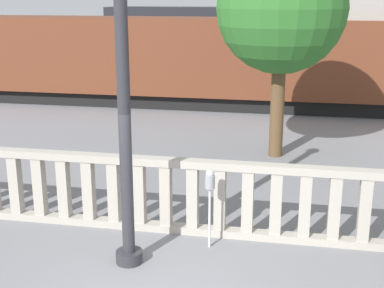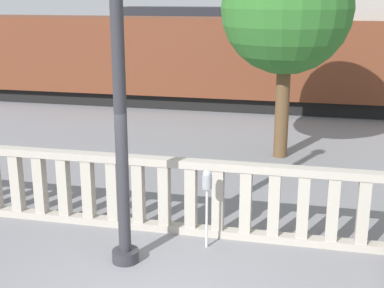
% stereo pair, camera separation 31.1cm
% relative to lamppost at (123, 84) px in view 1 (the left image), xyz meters
% --- Properties ---
extents(balustrade, '(17.60, 0.24, 1.42)m').
position_rel_lamppost_xyz_m(balustrade, '(0.81, 1.29, -2.25)').
color(balustrade, '#ADA599').
rests_on(balustrade, ground).
extents(lamppost, '(0.44, 0.44, 6.02)m').
position_rel_lamppost_xyz_m(lamppost, '(0.00, 0.00, 0.00)').
color(lamppost, '#2D2D33').
rests_on(lamppost, ground).
extents(parking_meter, '(0.17, 0.17, 1.42)m').
position_rel_lamppost_xyz_m(parking_meter, '(1.20, 0.80, -1.82)').
color(parking_meter, silver).
rests_on(parking_meter, ground).
extents(train_near, '(29.69, 2.75, 3.98)m').
position_rel_lamppost_xyz_m(train_near, '(4.24, 12.86, -1.19)').
color(train_near, black).
rests_on(train_near, ground).
extents(train_far, '(27.86, 2.75, 4.02)m').
position_rel_lamppost_xyz_m(train_far, '(4.12, 27.80, -1.16)').
color(train_far, black).
rests_on(train_far, ground).
extents(tree_left, '(3.34, 3.34, 5.59)m').
position_rel_lamppost_xyz_m(tree_left, '(2.08, 6.55, 0.93)').
color(tree_left, brown).
rests_on(tree_left, ground).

